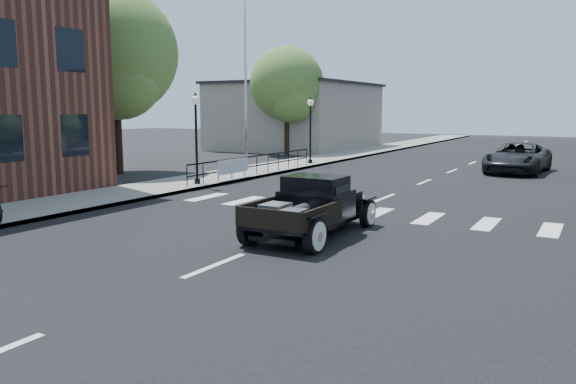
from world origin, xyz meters
The scene contains 14 objects.
ground centered at (0.00, 0.00, 0.00)m, with size 120.00×120.00×0.00m, color black.
road centered at (0.00, 15.00, 0.01)m, with size 14.00×80.00×0.02m, color black.
road_markings centered at (0.00, 10.00, 0.00)m, with size 12.00×60.00×0.06m, color silver, non-canonical shape.
sidewalk_left centered at (-8.50, 15.00, 0.07)m, with size 3.00×80.00×0.15m, color gray.
low_building_left centered at (-15.00, 28.00, 2.50)m, with size 10.00×12.00×5.00m, color gray.
railing centered at (-7.30, 10.00, 0.65)m, with size 0.08×10.00×1.00m, color black, non-canonical shape.
banner centered at (-7.22, 8.00, 0.45)m, with size 0.04×2.20×0.60m, color silver, non-canonical shape.
lamp_post_b centered at (-7.60, 6.00, 1.97)m, with size 0.36×0.36×3.65m, color black, non-canonical shape.
lamp_post_c centered at (-7.60, 16.00, 1.97)m, with size 0.36×0.36×3.65m, color black, non-canonical shape.
flagpole centered at (-9.20, 12.00, 5.82)m, with size 0.12×0.12×11.33m, color silver.
big_tree_near centered at (-14.00, 8.00, 4.41)m, with size 6.00×6.00×8.81m, color #4D6E2F, non-canonical shape.
big_tree_far centered at (-12.50, 22.00, 3.69)m, with size 5.03×5.03×7.38m, color #4D6E2F, non-canonical shape.
hotrod_pickup centered at (0.47, 0.37, 0.77)m, with size 2.06×4.42×1.53m, color black, non-canonical shape.
second_car centered at (2.96, 17.92, 0.75)m, with size 2.47×5.36×1.49m, color black.
Camera 1 is at (6.66, -11.80, 3.14)m, focal length 35.00 mm.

